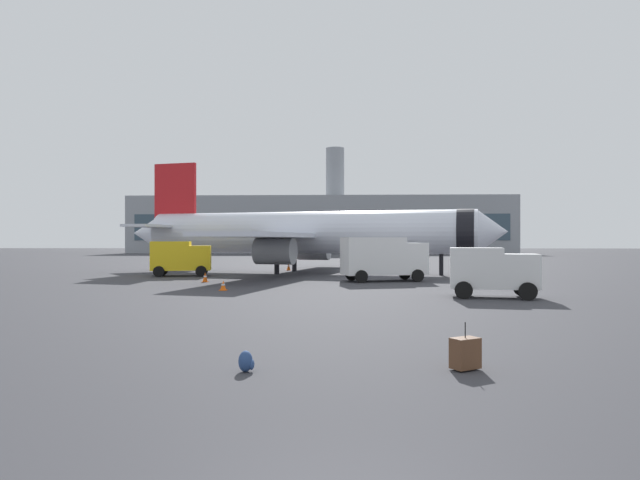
{
  "coord_description": "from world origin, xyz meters",
  "views": [
    {
      "loc": [
        0.02,
        -5.8,
        2.98
      ],
      "look_at": [
        -1.29,
        26.6,
        3.0
      ],
      "focal_mm": 31.0,
      "sensor_mm": 36.0,
      "label": 1
    }
  ],
  "objects_px": {
    "fuel_truck": "(383,257)",
    "cargo_van": "(492,270)",
    "safety_cone_near": "(476,275)",
    "safety_cone_outer": "(205,277)",
    "safety_cone_mid": "(223,285)",
    "airplane_at_gate": "(304,233)",
    "service_truck": "(181,257)",
    "traveller_backpack": "(246,362)",
    "safety_cone_far": "(289,267)",
    "rolling_suitcase": "(465,353)"
  },
  "relations": [
    {
      "from": "airplane_at_gate",
      "to": "traveller_backpack",
      "type": "relative_size",
      "value": 73.77
    },
    {
      "from": "fuel_truck",
      "to": "safety_cone_mid",
      "type": "relative_size",
      "value": 10.62
    },
    {
      "from": "fuel_truck",
      "to": "traveller_backpack",
      "type": "bearing_deg",
      "value": -100.43
    },
    {
      "from": "fuel_truck",
      "to": "cargo_van",
      "type": "distance_m",
      "value": 12.31
    },
    {
      "from": "service_truck",
      "to": "safety_cone_far",
      "type": "relative_size",
      "value": 6.74
    },
    {
      "from": "service_truck",
      "to": "cargo_van",
      "type": "height_order",
      "value": "service_truck"
    },
    {
      "from": "safety_cone_outer",
      "to": "safety_cone_mid",
      "type": "bearing_deg",
      "value": -67.32
    },
    {
      "from": "service_truck",
      "to": "safety_cone_outer",
      "type": "bearing_deg",
      "value": -60.24
    },
    {
      "from": "service_truck",
      "to": "safety_cone_outer",
      "type": "xyz_separation_m",
      "value": [
        3.69,
        -6.45,
        -1.26
      ]
    },
    {
      "from": "safety_cone_mid",
      "to": "safety_cone_near",
      "type": "bearing_deg",
      "value": 30.71
    },
    {
      "from": "safety_cone_far",
      "to": "safety_cone_mid",
      "type": "bearing_deg",
      "value": -94.52
    },
    {
      "from": "traveller_backpack",
      "to": "safety_cone_near",
      "type": "bearing_deg",
      "value": 67.78
    },
    {
      "from": "safety_cone_near",
      "to": "safety_cone_far",
      "type": "relative_size",
      "value": 0.94
    },
    {
      "from": "safety_cone_near",
      "to": "safety_cone_outer",
      "type": "height_order",
      "value": "safety_cone_near"
    },
    {
      "from": "safety_cone_far",
      "to": "safety_cone_outer",
      "type": "relative_size",
      "value": 1.07
    },
    {
      "from": "safety_cone_mid",
      "to": "safety_cone_far",
      "type": "distance_m",
      "value": 22.17
    },
    {
      "from": "safety_cone_near",
      "to": "traveller_backpack",
      "type": "xyz_separation_m",
      "value": [
        -12.44,
        -30.44,
        -0.12
      ]
    },
    {
      "from": "cargo_van",
      "to": "safety_cone_outer",
      "type": "distance_m",
      "value": 20.27
    },
    {
      "from": "service_truck",
      "to": "rolling_suitcase",
      "type": "distance_m",
      "value": 36.55
    },
    {
      "from": "fuel_truck",
      "to": "cargo_van",
      "type": "bearing_deg",
      "value": -66.9
    },
    {
      "from": "traveller_backpack",
      "to": "airplane_at_gate",
      "type": "bearing_deg",
      "value": 91.95
    },
    {
      "from": "airplane_at_gate",
      "to": "fuel_truck",
      "type": "distance_m",
      "value": 11.94
    },
    {
      "from": "cargo_van",
      "to": "airplane_at_gate",
      "type": "bearing_deg",
      "value": 117.96
    },
    {
      "from": "safety_cone_mid",
      "to": "rolling_suitcase",
      "type": "xyz_separation_m",
      "value": [
        9.9,
        -19.76,
        0.09
      ]
    },
    {
      "from": "cargo_van",
      "to": "safety_cone_outer",
      "type": "height_order",
      "value": "cargo_van"
    },
    {
      "from": "safety_cone_mid",
      "to": "traveller_backpack",
      "type": "xyz_separation_m",
      "value": [
        4.91,
        -20.14,
        -0.07
      ]
    },
    {
      "from": "safety_cone_mid",
      "to": "rolling_suitcase",
      "type": "relative_size",
      "value": 0.55
    },
    {
      "from": "fuel_truck",
      "to": "safety_cone_outer",
      "type": "relative_size",
      "value": 9.04
    },
    {
      "from": "service_truck",
      "to": "safety_cone_far",
      "type": "distance_m",
      "value": 12.33
    },
    {
      "from": "airplane_at_gate",
      "to": "safety_cone_outer",
      "type": "height_order",
      "value": "airplane_at_gate"
    },
    {
      "from": "safety_cone_outer",
      "to": "rolling_suitcase",
      "type": "distance_m",
      "value": 29.11
    },
    {
      "from": "safety_cone_near",
      "to": "rolling_suitcase",
      "type": "bearing_deg",
      "value": -103.9
    },
    {
      "from": "safety_cone_mid",
      "to": "safety_cone_outer",
      "type": "height_order",
      "value": "safety_cone_outer"
    },
    {
      "from": "fuel_truck",
      "to": "traveller_backpack",
      "type": "distance_m",
      "value": 28.41
    },
    {
      "from": "safety_cone_near",
      "to": "fuel_truck",
      "type": "bearing_deg",
      "value": -160.82
    },
    {
      "from": "safety_cone_far",
      "to": "traveller_backpack",
      "type": "bearing_deg",
      "value": -85.73
    },
    {
      "from": "safety_cone_mid",
      "to": "airplane_at_gate",
      "type": "bearing_deg",
      "value": 78.41
    },
    {
      "from": "airplane_at_gate",
      "to": "cargo_van",
      "type": "bearing_deg",
      "value": -62.04
    },
    {
      "from": "airplane_at_gate",
      "to": "cargo_van",
      "type": "height_order",
      "value": "airplane_at_gate"
    },
    {
      "from": "safety_cone_far",
      "to": "service_truck",
      "type": "bearing_deg",
      "value": -131.58
    },
    {
      "from": "safety_cone_outer",
      "to": "traveller_backpack",
      "type": "relative_size",
      "value": 1.48
    },
    {
      "from": "service_truck",
      "to": "fuel_truck",
      "type": "height_order",
      "value": "fuel_truck"
    },
    {
      "from": "safety_cone_near",
      "to": "safety_cone_outer",
      "type": "distance_m",
      "value": 20.41
    },
    {
      "from": "cargo_van",
      "to": "traveller_backpack",
      "type": "height_order",
      "value": "cargo_van"
    },
    {
      "from": "safety_cone_far",
      "to": "fuel_truck",
      "type": "bearing_deg",
      "value": -59.96
    },
    {
      "from": "airplane_at_gate",
      "to": "service_truck",
      "type": "xyz_separation_m",
      "value": [
        -10.01,
        -4.72,
        -2.05
      ]
    },
    {
      "from": "airplane_at_gate",
      "to": "safety_cone_mid",
      "type": "height_order",
      "value": "airplane_at_gate"
    },
    {
      "from": "service_truck",
      "to": "airplane_at_gate",
      "type": "bearing_deg",
      "value": 25.23
    },
    {
      "from": "safety_cone_near",
      "to": "safety_cone_mid",
      "type": "xyz_separation_m",
      "value": [
        -17.34,
        -10.3,
        -0.05
      ]
    },
    {
      "from": "service_truck",
      "to": "rolling_suitcase",
      "type": "height_order",
      "value": "service_truck"
    }
  ]
}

